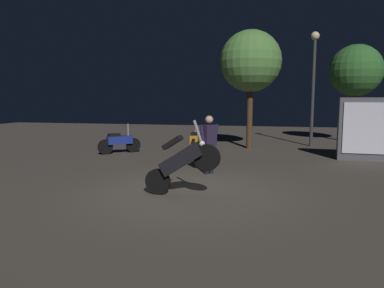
{
  "coord_description": "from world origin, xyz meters",
  "views": [
    {
      "loc": [
        1.85,
        -7.67,
        2.06
      ],
      "look_at": [
        -0.02,
        0.63,
        1.0
      ],
      "focal_mm": 34.08,
      "sensor_mm": 36.0,
      "label": 1
    }
  ],
  "objects_px": {
    "person_rider_beside": "(209,140)",
    "motorcycle_black_foreground": "(181,162)",
    "streetlamp_near": "(314,74)",
    "motorcycle_blue_parked_left": "(119,142)",
    "kiosk_billboard": "(364,129)",
    "motorcycle_orange_parked_right": "(195,140)"
  },
  "relations": [
    {
      "from": "motorcycle_orange_parked_right",
      "to": "streetlamp_near",
      "type": "relative_size",
      "value": 0.34
    },
    {
      "from": "person_rider_beside",
      "to": "kiosk_billboard",
      "type": "xyz_separation_m",
      "value": [
        4.65,
        3.32,
        0.1
      ]
    },
    {
      "from": "motorcycle_orange_parked_right",
      "to": "person_rider_beside",
      "type": "distance_m",
      "value": 4.36
    },
    {
      "from": "person_rider_beside",
      "to": "streetlamp_near",
      "type": "xyz_separation_m",
      "value": [
        3.32,
        6.79,
        2.15
      ]
    },
    {
      "from": "person_rider_beside",
      "to": "motorcycle_black_foreground",
      "type": "bearing_deg",
      "value": 125.48
    },
    {
      "from": "person_rider_beside",
      "to": "kiosk_billboard",
      "type": "bearing_deg",
      "value": -105.28
    },
    {
      "from": "streetlamp_near",
      "to": "kiosk_billboard",
      "type": "relative_size",
      "value": 2.32
    },
    {
      "from": "motorcycle_black_foreground",
      "to": "motorcycle_blue_parked_left",
      "type": "distance_m",
      "value": 6.64
    },
    {
      "from": "person_rider_beside",
      "to": "kiosk_billboard",
      "type": "distance_m",
      "value": 5.71
    },
    {
      "from": "motorcycle_black_foreground",
      "to": "motorcycle_orange_parked_right",
      "type": "height_order",
      "value": "motorcycle_black_foreground"
    },
    {
      "from": "motorcycle_black_foreground",
      "to": "streetlamp_near",
      "type": "distance_m",
      "value": 10.14
    },
    {
      "from": "motorcycle_blue_parked_left",
      "to": "motorcycle_orange_parked_right",
      "type": "distance_m",
      "value": 2.91
    },
    {
      "from": "motorcycle_blue_parked_left",
      "to": "streetlamp_near",
      "type": "xyz_separation_m",
      "value": [
        7.29,
        3.8,
        2.66
      ]
    },
    {
      "from": "motorcycle_orange_parked_right",
      "to": "person_rider_beside",
      "type": "height_order",
      "value": "person_rider_beside"
    },
    {
      "from": "streetlamp_near",
      "to": "motorcycle_black_foreground",
      "type": "bearing_deg",
      "value": -110.66
    },
    {
      "from": "motorcycle_black_foreground",
      "to": "person_rider_beside",
      "type": "relative_size",
      "value": 1.04
    },
    {
      "from": "kiosk_billboard",
      "to": "motorcycle_black_foreground",
      "type": "bearing_deg",
      "value": 53.8
    },
    {
      "from": "motorcycle_blue_parked_left",
      "to": "kiosk_billboard",
      "type": "distance_m",
      "value": 8.65
    },
    {
      "from": "motorcycle_orange_parked_right",
      "to": "person_rider_beside",
      "type": "xyz_separation_m",
      "value": [
        1.29,
        -4.13,
        0.51
      ]
    },
    {
      "from": "person_rider_beside",
      "to": "streetlamp_near",
      "type": "height_order",
      "value": "streetlamp_near"
    },
    {
      "from": "motorcycle_orange_parked_right",
      "to": "person_rider_beside",
      "type": "bearing_deg",
      "value": -169.57
    },
    {
      "from": "motorcycle_orange_parked_right",
      "to": "streetlamp_near",
      "type": "xyz_separation_m",
      "value": [
        4.62,
        2.66,
        2.66
      ]
    }
  ]
}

